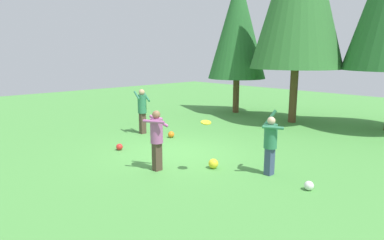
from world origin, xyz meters
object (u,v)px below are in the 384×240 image
Objects in this scene: person_catcher at (157,135)px; ball_orange at (171,134)px; person_thrower at (270,141)px; tree_left at (238,27)px; frisbee at (206,122)px; ball_yellow at (213,164)px; ball_white at (309,186)px; ball_red at (119,147)px; person_bystander at (142,107)px.

person_catcher is 3.74m from ball_orange.
tree_left is at bearing -91.66° from person_thrower.
ball_yellow is at bearing 109.87° from frisbee.
ball_yellow is at bearing -18.18° from person_thrower.
ball_white is 11.50m from tree_left.
tree_left is (-6.72, 6.85, 3.59)m from person_thrower.
tree_left is at bearing 84.00° from person_catcher.
ball_orange is at bearing 158.27° from ball_yellow.
ball_red is 3.50m from ball_yellow.
tree_left reaches higher than ball_orange.
ball_orange is at bearing 92.78° from ball_red.
frisbee is at bearing 0.00° from person_catcher.
tree_left reaches higher than person_bystander.
tree_left reaches higher than person_catcher.
tree_left is (-5.37, 7.56, 4.38)m from ball_yellow.
person_thrower is 1.75m from frisbee.
ball_red is (-5.95, -1.45, -0.00)m from ball_white.
person_bystander reaches higher than ball_white.
ball_yellow is at bearing -168.81° from ball_white.
ball_white reaches higher than ball_red.
frisbee is 0.05× the size of tree_left.
ball_orange is (-2.53, 2.62, -0.86)m from person_catcher.
tree_left is (-7.95, 7.05, 4.40)m from ball_white.
person_bystander is at bearing -84.85° from tree_left.
person_bystander is 8.00× the size of ball_white.
person_thrower is at bearing 14.10° from person_bystander.
person_catcher is at bearing -127.96° from ball_yellow.
ball_white is (1.23, -0.20, -0.81)m from person_thrower.
frisbee reaches higher than ball_yellow.
person_thrower reaches higher than ball_orange.
ball_white is 2.63m from ball_yellow.
ball_white is 1.02× the size of ball_red.
ball_red is (1.41, -1.94, -0.95)m from person_bystander.
ball_orange is 2.33m from ball_red.
frisbee is at bearing -27.23° from ball_orange.
person_thrower is 4.94m from ball_orange.
person_catcher reaches higher than ball_yellow.
tree_left is (-1.89, 6.17, 4.39)m from ball_orange.
person_catcher is 1.77m from ball_yellow.
frisbee is (-1.16, -1.21, 0.48)m from person_thrower.
person_thrower is at bearing 27.93° from ball_yellow.
ball_orange reaches higher than ball_red.
person_catcher is 6.00× the size of ball_yellow.
person_thrower is 1.71m from ball_yellow.
person_bystander reaches higher than frisbee.
ball_orange is 1.09× the size of ball_white.
tree_left is at bearing 107.00° from ball_orange.
ball_white is at bearing 13.68° from ball_red.
tree_left is (-0.59, 6.56, 3.45)m from person_bystander.
tree_left is at bearing 125.40° from ball_yellow.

